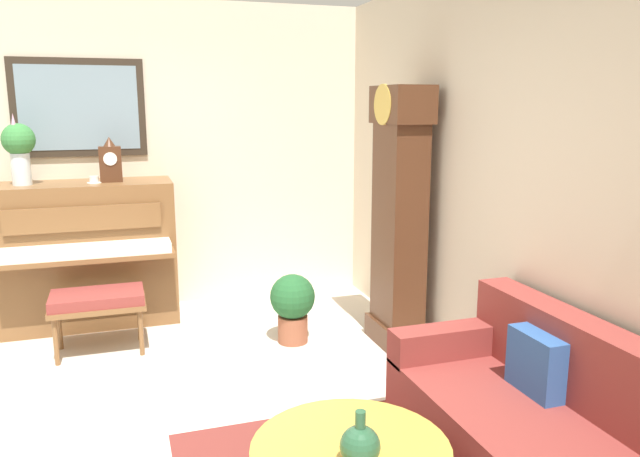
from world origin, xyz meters
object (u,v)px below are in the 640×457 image
object	(u,v)px
grandfather_clock	(399,225)
mantel_clock	(110,162)
coffee_table	(351,452)
green_jug	(360,446)
piano	(89,253)
couch	(557,443)
piano_bench	(98,302)
teacup	(94,180)
flower_vase	(19,146)
potted_plant	(293,304)

from	to	relation	value
grandfather_clock	mantel_clock	world-z (taller)	grandfather_clock
coffee_table	green_jug	distance (m)	0.19
piano	couch	size ratio (longest dim) A/B	0.76
piano_bench	piano	bearing A→B (deg)	-174.07
piano_bench	grandfather_clock	bearing A→B (deg)	76.71
grandfather_clock	couch	distance (m)	2.19
green_jug	piano_bench	bearing A→B (deg)	-157.81
piano_bench	couch	bearing A→B (deg)	38.87
piano_bench	teacup	bearing A→B (deg)	178.71
piano_bench	grandfather_clock	xyz separation A→B (m)	(0.53, 2.26, 0.56)
piano_bench	coffee_table	world-z (taller)	piano_bench
mantel_clock	piano	bearing A→B (deg)	-90.65
coffee_table	piano	bearing A→B (deg)	-160.09
grandfather_clock	couch	world-z (taller)	grandfather_clock
piano	flower_vase	size ratio (longest dim) A/B	2.48
potted_plant	mantel_clock	bearing A→B (deg)	-126.98
grandfather_clock	teacup	xyz separation A→B (m)	(-1.20, -2.24, 0.29)
flower_vase	coffee_table	bearing A→B (deg)	26.81
coffee_table	mantel_clock	distance (m)	3.52
coffee_table	teacup	bearing A→B (deg)	-161.20
teacup	potted_plant	xyz separation A→B (m)	(0.94, 1.45, -0.93)
piano	coffee_table	size ratio (longest dim) A/B	1.64
coffee_table	flower_vase	size ratio (longest dim) A/B	1.52
couch	flower_vase	xyz separation A→B (m)	(-3.34, -2.65, 1.23)
flower_vase	green_jug	xyz separation A→B (m)	(3.38, 1.62, -1.03)
piano_bench	green_jug	distance (m)	2.87
couch	green_jug	world-z (taller)	couch
piano	piano_bench	size ratio (longest dim) A/B	2.06
flower_vase	piano_bench	bearing A→B (deg)	36.70
coffee_table	potted_plant	distance (m)	2.28
flower_vase	green_jug	size ratio (longest dim) A/B	2.42
piano_bench	coffee_table	distance (m)	2.75
piano	mantel_clock	size ratio (longest dim) A/B	3.79
flower_vase	grandfather_clock	bearing A→B (deg)	65.82
piano	potted_plant	size ratio (longest dim) A/B	2.57
green_jug	potted_plant	bearing A→B (deg)	170.89
piano_bench	green_jug	bearing A→B (deg)	22.19
grandfather_clock	flower_vase	distance (m)	3.12
piano	mantel_clock	distance (m)	0.81
coffee_table	potted_plant	world-z (taller)	potted_plant
mantel_clock	potted_plant	size ratio (longest dim) A/B	0.68
piano_bench	potted_plant	xyz separation A→B (m)	(0.27, 1.47, -0.08)
mantel_clock	green_jug	distance (m)	3.62
piano_bench	potted_plant	world-z (taller)	potted_plant
grandfather_clock	coffee_table	bearing A→B (deg)	-30.27
piano_bench	green_jug	size ratio (longest dim) A/B	2.92
potted_plant	coffee_table	bearing A→B (deg)	-9.32
grandfather_clock	flower_vase	bearing A→B (deg)	-114.18
couch	piano	bearing A→B (deg)	-146.82
piano	flower_vase	world-z (taller)	flower_vase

